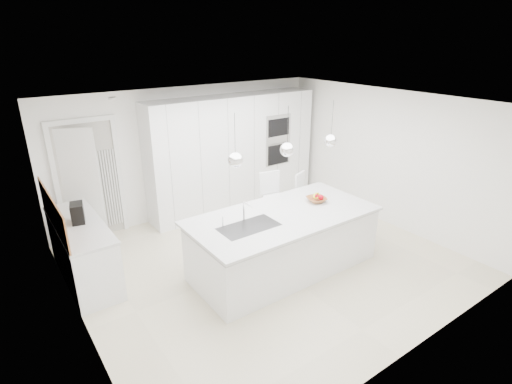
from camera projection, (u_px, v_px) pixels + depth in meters
floor at (267, 261)px, 6.38m from camera, size 5.50×5.50×0.00m
wall_back at (191, 151)px, 7.81m from camera, size 5.50×0.00×5.50m
wall_left at (71, 240)px, 4.43m from camera, size 0.00×5.00×5.00m
ceiling at (269, 104)px, 5.46m from camera, size 5.50×5.50×0.00m
tall_cabinets at (234, 153)px, 8.05m from camera, size 3.60×0.60×2.30m
oven_stack at (278, 140)px, 8.23m from camera, size 0.62×0.04×1.05m
doorway_frame at (90, 183)px, 6.82m from camera, size 1.11×0.08×2.13m
hallway_door at (75, 187)px, 6.65m from camera, size 0.76×0.38×2.00m
radiator at (110, 188)px, 7.05m from camera, size 0.32×0.04×1.40m
left_base_cabinets at (83, 252)px, 5.80m from camera, size 0.60×1.80×0.86m
left_worktop at (78, 224)px, 5.64m from camera, size 0.62×1.82×0.04m
oak_backsplash at (53, 212)px, 5.38m from camera, size 0.02×1.80×0.50m
island_base at (284, 243)px, 6.05m from camera, size 2.80×1.20×0.86m
island_worktop at (283, 215)px, 5.92m from camera, size 2.84×1.40×0.04m
island_sink at (249, 232)px, 5.55m from camera, size 0.84×0.44×0.18m
island_tap at (244, 211)px, 5.65m from camera, size 0.02×0.02×0.30m
pendant_left at (235, 160)px, 5.05m from camera, size 0.20×0.20×0.20m
pendant_mid at (287, 150)px, 5.51m from camera, size 0.20×0.20×0.20m
pendant_right at (331, 141)px, 5.97m from camera, size 0.20×0.20×0.20m
fruit_bowl at (316, 200)px, 6.34m from camera, size 0.36×0.36×0.07m
espresso_machine at (77, 213)px, 5.61m from camera, size 0.22×0.30×0.28m
bar_stool_left at (274, 207)px, 6.91m from camera, size 0.49×0.61×1.19m
bar_stool_right at (304, 203)px, 7.27m from camera, size 0.51×0.58×1.06m
apple_a at (321, 197)px, 6.33m from camera, size 0.09×0.09×0.09m
apple_b at (317, 197)px, 6.37m from camera, size 0.08×0.08×0.08m
apple_c at (317, 196)px, 6.38m from camera, size 0.07×0.07×0.07m
banana_bunch at (316, 196)px, 6.31m from camera, size 0.21×0.16×0.19m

